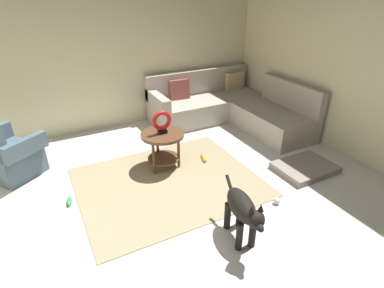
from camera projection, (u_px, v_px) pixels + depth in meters
The scene contains 13 objects.
ground_plane at pixel (181, 220), 3.51m from camera, with size 6.00×6.00×0.10m, color silver.
wall_back at pixel (104, 51), 5.18m from camera, with size 6.00×0.12×2.70m, color beige.
wall_right at pixel (379, 69), 4.08m from camera, with size 0.12×6.00×2.70m, color beige.
area_rug at pixel (169, 182), 4.09m from camera, with size 2.30×1.90×0.01m, color tan.
sectional_couch at pixel (229, 108), 5.76m from camera, with size 2.20×2.25×0.88m.
armchair at pixel (8, 155), 4.09m from camera, with size 0.96×1.00×0.88m.
side_table at pixel (163, 141), 4.25m from camera, with size 0.60×0.60×0.54m.
torus_sculpture at pixel (162, 122), 4.12m from camera, with size 0.28×0.08×0.33m.
dog_bed_mat at pixel (305, 168), 4.34m from camera, with size 0.80×0.60×0.09m, color gray.
dog at pixel (243, 210), 3.01m from camera, with size 0.32×0.84×0.63m.
dog_toy_ball at pixel (277, 201), 3.67m from camera, with size 0.08×0.08×0.08m, color silver.
dog_toy_rope at pixel (203, 159), 4.61m from camera, with size 0.05×0.05×0.19m, color orange.
dog_toy_bone at pixel (69, 201), 3.69m from camera, with size 0.18×0.06×0.06m, color green.
Camera 1 is at (-1.15, -2.46, 2.33)m, focal length 28.75 mm.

